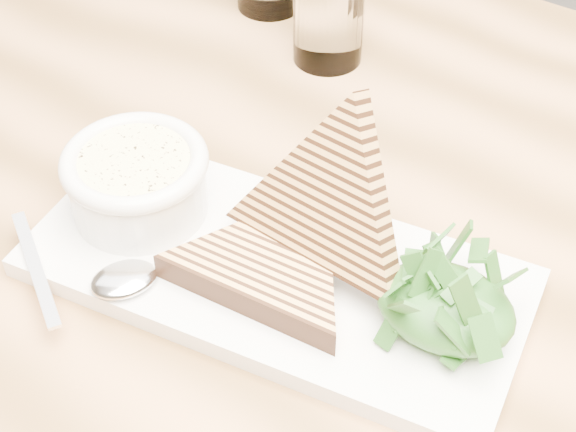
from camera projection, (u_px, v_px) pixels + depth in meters
The scene contains 13 objects.
table_top at pixel (207, 201), 0.75m from camera, with size 1.31×0.87×0.04m, color #B47A48.
table_leg_bl at pixel (38, 105), 1.46m from camera, with size 0.06×0.06×0.70m, color #B47A48.
platter at pixel (275, 273), 0.66m from camera, with size 0.37×0.17×0.02m, color white.
soup_bowl at pixel (138, 189), 0.68m from camera, with size 0.11×0.11×0.04m, color white.
soup at pixel (134, 163), 0.66m from camera, with size 0.09×0.09×0.01m, color #FCEC9E.
bowl_rim at pixel (134, 161), 0.66m from camera, with size 0.11×0.11×0.01m, color white.
sandwich_flat at pixel (272, 266), 0.64m from camera, with size 0.17×0.17×0.02m, color tan, non-canonical shape.
sandwich_lean at pixel (327, 203), 0.62m from camera, with size 0.17×0.17×0.09m, color tan, non-canonical shape.
salad_base at pixel (446, 307), 0.60m from camera, with size 0.10×0.08×0.04m, color #164413.
arugula_pile at pixel (447, 299), 0.59m from camera, with size 0.11×0.10×0.05m, color #336523, non-canonical shape.
spoon_bowl at pixel (124, 279), 0.63m from camera, with size 0.04×0.05×0.01m, color silver.
spoon_handle at pixel (35, 268), 0.64m from camera, with size 0.12×0.01×0.00m, color silver.
glass_far at pixel (329, 11), 0.84m from camera, with size 0.07×0.07×0.10m, color white.
Camera 1 is at (0.10, -0.52, 1.24)m, focal length 55.00 mm.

